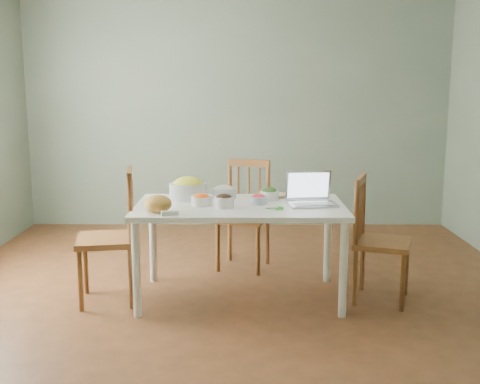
{
  "coord_description": "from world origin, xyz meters",
  "views": [
    {
      "loc": [
        0.05,
        -4.46,
        1.66
      ],
      "look_at": [
        0.04,
        -0.02,
        0.86
      ],
      "focal_mm": 43.62,
      "sensor_mm": 36.0,
      "label": 1
    }
  ],
  "objects_px": {
    "laptop": "(313,189)",
    "dining_table": "(240,252)",
    "bowl_squash": "(188,188)",
    "bread_boule": "(158,204)",
    "chair_far": "(243,216)",
    "chair_left": "(106,237)",
    "chair_right": "(383,240)"
  },
  "relations": [
    {
      "from": "chair_far",
      "to": "bowl_squash",
      "type": "xyz_separation_m",
      "value": [
        -0.45,
        -0.55,
        0.35
      ]
    },
    {
      "from": "chair_left",
      "to": "chair_right",
      "type": "distance_m",
      "value": 2.15
    },
    {
      "from": "laptop",
      "to": "dining_table",
      "type": "bearing_deg",
      "value": 170.68
    },
    {
      "from": "chair_far",
      "to": "bread_boule",
      "type": "height_order",
      "value": "chair_far"
    },
    {
      "from": "bread_boule",
      "to": "bowl_squash",
      "type": "relative_size",
      "value": 0.65
    },
    {
      "from": "dining_table",
      "to": "chair_right",
      "type": "relative_size",
      "value": 1.65
    },
    {
      "from": "chair_far",
      "to": "laptop",
      "type": "xyz_separation_m",
      "value": [
        0.53,
        -0.8,
        0.39
      ]
    },
    {
      "from": "bowl_squash",
      "to": "bread_boule",
      "type": "bearing_deg",
      "value": -108.38
    },
    {
      "from": "chair_far",
      "to": "chair_right",
      "type": "height_order",
      "value": "chair_far"
    },
    {
      "from": "chair_far",
      "to": "bowl_squash",
      "type": "distance_m",
      "value": 0.79
    },
    {
      "from": "laptop",
      "to": "bread_boule",
      "type": "bearing_deg",
      "value": -174.26
    },
    {
      "from": "bread_boule",
      "to": "bowl_squash",
      "type": "distance_m",
      "value": 0.55
    },
    {
      "from": "chair_left",
      "to": "chair_right",
      "type": "bearing_deg",
      "value": 80.91
    },
    {
      "from": "dining_table",
      "to": "chair_left",
      "type": "height_order",
      "value": "chair_left"
    },
    {
      "from": "bread_boule",
      "to": "bowl_squash",
      "type": "xyz_separation_m",
      "value": [
        0.17,
        0.52,
        0.02
      ]
    },
    {
      "from": "chair_left",
      "to": "laptop",
      "type": "bearing_deg",
      "value": 82.13
    },
    {
      "from": "bread_boule",
      "to": "laptop",
      "type": "relative_size",
      "value": 0.55
    },
    {
      "from": "chair_far",
      "to": "chair_left",
      "type": "height_order",
      "value": "chair_left"
    },
    {
      "from": "bowl_squash",
      "to": "laptop",
      "type": "bearing_deg",
      "value": -14.42
    },
    {
      "from": "bread_boule",
      "to": "laptop",
      "type": "xyz_separation_m",
      "value": [
        1.16,
        0.27,
        0.06
      ]
    },
    {
      "from": "dining_table",
      "to": "laptop",
      "type": "distance_m",
      "value": 0.76
    },
    {
      "from": "dining_table",
      "to": "chair_far",
      "type": "height_order",
      "value": "chair_far"
    },
    {
      "from": "chair_left",
      "to": "laptop",
      "type": "height_order",
      "value": "chair_left"
    },
    {
      "from": "chair_far",
      "to": "chair_left",
      "type": "distance_m",
      "value": 1.36
    },
    {
      "from": "chair_far",
      "to": "chair_right",
      "type": "bearing_deg",
      "value": -21.01
    },
    {
      "from": "chair_left",
      "to": "laptop",
      "type": "distance_m",
      "value": 1.64
    },
    {
      "from": "dining_table",
      "to": "chair_left",
      "type": "relative_size",
      "value": 1.56
    },
    {
      "from": "chair_far",
      "to": "bread_boule",
      "type": "relative_size",
      "value": 4.99
    },
    {
      "from": "chair_far",
      "to": "bread_boule",
      "type": "xyz_separation_m",
      "value": [
        -0.62,
        -1.07,
        0.33
      ]
    },
    {
      "from": "dining_table",
      "to": "bowl_squash",
      "type": "xyz_separation_m",
      "value": [
        -0.42,
        0.23,
        0.47
      ]
    },
    {
      "from": "chair_right",
      "to": "laptop",
      "type": "relative_size",
      "value": 2.73
    },
    {
      "from": "chair_left",
      "to": "bowl_squash",
      "type": "distance_m",
      "value": 0.76
    }
  ]
}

